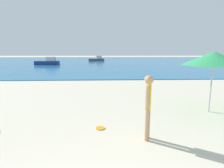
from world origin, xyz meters
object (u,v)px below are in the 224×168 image
(person_standing, at_px, (148,104))
(beach_umbrella, at_px, (214,58))
(frisbee, at_px, (100,128))
(boat_near, at_px, (48,62))
(boat_far, at_px, (97,59))

(person_standing, bearing_deg, beach_umbrella, -32.10)
(frisbee, relative_size, boat_near, 0.07)
(frisbee, bearing_deg, person_standing, -29.36)
(person_standing, height_order, frisbee, person_standing)
(boat_near, height_order, boat_far, boat_near)
(person_standing, xyz_separation_m, boat_far, (-2.88, 37.77, -0.45))
(boat_near, xyz_separation_m, boat_far, (7.68, 11.69, -0.03))
(person_standing, xyz_separation_m, boat_near, (-10.56, 26.08, -0.42))
(person_standing, bearing_deg, boat_near, 44.51)
(frisbee, relative_size, beach_umbrella, 0.12)
(person_standing, distance_m, boat_far, 37.88)
(frisbee, distance_m, beach_umbrella, 4.65)
(frisbee, xyz_separation_m, boat_far, (-1.67, 37.09, 0.47))
(person_standing, xyz_separation_m, beach_umbrella, (2.80, 1.99, 1.04))
(boat_far, relative_size, beach_umbrella, 1.70)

